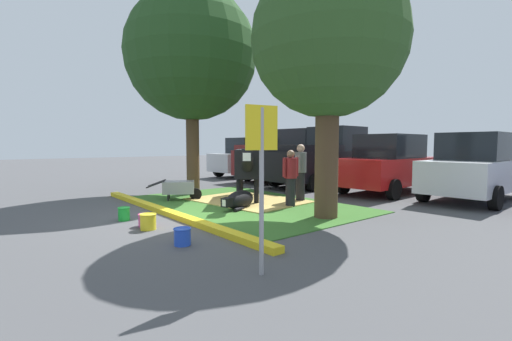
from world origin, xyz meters
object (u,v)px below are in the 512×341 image
object	(u,v)px
bucket_yellow	(148,221)
pickup_truck_maroon	(291,156)
cow_holstein	(248,163)
wheelbarrow	(180,188)
sedan_red	(390,164)
bucket_blue	(182,236)
person_handler	(300,171)
parking_sign	(262,156)
person_visitor_near	(291,177)
shade_tree_left	(191,55)
bucket_pink	(146,220)
hatchback_white	(476,168)
calf_lying	(239,200)
shade_tree_right	(328,41)
pickup_truck_black	(324,158)
bucket_green	(124,214)
sedan_silver	(251,158)

from	to	relation	value
bucket_yellow	pickup_truck_maroon	bearing A→B (deg)	119.23
cow_holstein	wheelbarrow	world-z (taller)	cow_holstein
sedan_red	bucket_blue	bearing A→B (deg)	-82.03
person_handler	parking_sign	bearing A→B (deg)	-51.33
wheelbarrow	person_visitor_near	bearing A→B (deg)	32.04
shade_tree_left	bucket_pink	world-z (taller)	shade_tree_left
parking_sign	bucket_pink	size ratio (longest dim) A/B	6.43
wheelbarrow	parking_sign	xyz separation A→B (m)	(6.10, -1.93, 1.14)
hatchback_white	calf_lying	bearing A→B (deg)	-117.70
bucket_blue	parking_sign	bearing A→B (deg)	5.39
shade_tree_left	person_handler	distance (m)	5.28
shade_tree_right	wheelbarrow	world-z (taller)	shade_tree_right
shade_tree_right	person_visitor_near	bearing A→B (deg)	166.80
person_visitor_near	sedan_red	size ratio (longest dim) A/B	0.34
cow_holstein	bucket_blue	world-z (taller)	cow_holstein
shade_tree_left	sedan_red	bearing A→B (deg)	53.66
parking_sign	hatchback_white	size ratio (longest dim) A/B	0.49
person_handler	pickup_truck_black	size ratio (longest dim) A/B	0.31
pickup_truck_black	cow_holstein	bearing A→B (deg)	-77.39
person_visitor_near	bucket_green	world-z (taller)	person_visitor_near
hatchback_white	pickup_truck_black	bearing A→B (deg)	-174.99
shade_tree_left	bucket_yellow	xyz separation A→B (m)	(3.82, -3.12, -4.45)
wheelbarrow	bucket_green	distance (m)	2.83
shade_tree_left	sedan_red	size ratio (longest dim) A/B	1.52
cow_holstein	calf_lying	size ratio (longest dim) A/B	2.01
bucket_green	sedan_silver	size ratio (longest dim) A/B	0.07
sedan_silver	hatchback_white	world-z (taller)	same
wheelbarrow	sedan_silver	distance (m)	8.27
shade_tree_right	bucket_green	xyz separation A→B (m)	(-2.64, -3.67, -3.79)
shade_tree_left	pickup_truck_black	xyz separation A→B (m)	(1.13, 5.45, -3.50)
sedan_red	hatchback_white	xyz separation A→B (m)	(2.51, 0.46, 0.00)
pickup_truck_maroon	pickup_truck_black	size ratio (longest dim) A/B	1.00
shade_tree_left	calf_lying	size ratio (longest dim) A/B	5.13
person_handler	sedan_red	world-z (taller)	sedan_red
cow_holstein	hatchback_white	size ratio (longest dim) A/B	0.60
sedan_silver	shade_tree_right	bearing A→B (deg)	-29.16
bucket_pink	pickup_truck_maroon	size ratio (longest dim) A/B	0.06
parking_sign	bucket_pink	world-z (taller)	parking_sign
sedan_silver	hatchback_white	xyz separation A→B (m)	(10.49, 0.28, 0.00)
sedan_silver	hatchback_white	bearing A→B (deg)	1.55
bucket_pink	pickup_truck_black	bearing A→B (deg)	105.76
parking_sign	calf_lying	bearing A→B (deg)	147.01
person_visitor_near	wheelbarrow	xyz separation A→B (m)	(-2.88, -1.80, -0.43)
shade_tree_right	bucket_blue	world-z (taller)	shade_tree_right
person_handler	calf_lying	bearing A→B (deg)	-95.00
person_visitor_near	bucket_pink	world-z (taller)	person_visitor_near
shade_tree_right	person_visitor_near	size ratio (longest dim) A/B	3.74
wheelbarrow	pickup_truck_black	xyz separation A→B (m)	(0.18, 6.44, 0.73)
bucket_pink	bucket_yellow	xyz separation A→B (m)	(0.30, -0.08, 0.03)
pickup_truck_black	hatchback_white	world-z (taller)	pickup_truck_black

